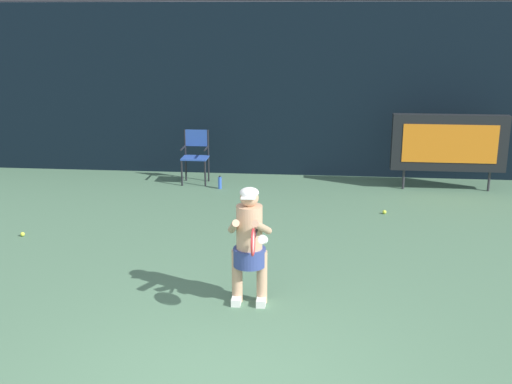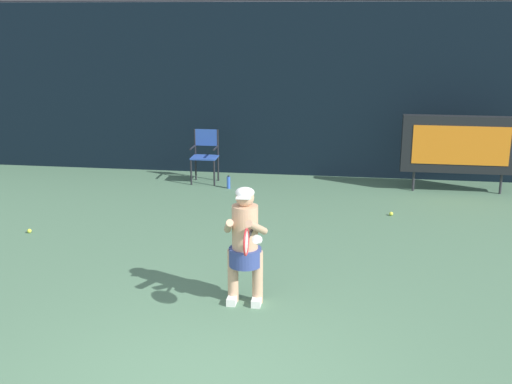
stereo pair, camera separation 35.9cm
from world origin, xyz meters
name	(u,v)px [view 1 (the left image)]	position (x,y,z in m)	size (l,w,h in m)	color
backdrop_screen	(278,90)	(0.00, 8.50, 1.81)	(18.00, 0.12, 3.66)	black
scoreboard	(449,143)	(3.41, 7.52, 0.95)	(2.20, 0.21, 1.50)	black
umpire_chair	(196,153)	(-1.61, 7.59, 0.62)	(0.52, 0.44, 1.08)	black
water_bottle	(220,183)	(-1.05, 7.17, 0.12)	(0.07, 0.07, 0.27)	blue
tennis_player	(249,242)	(0.11, 2.08, 0.78)	(0.54, 0.61, 1.44)	white
tennis_racket	(253,241)	(0.20, 1.59, 0.97)	(0.03, 0.60, 0.31)	black
tennis_ball_loose	(23,234)	(-3.71, 4.08, 0.03)	(0.07, 0.07, 0.07)	#CCDB3D
tennis_ball_spare	(384,212)	(2.06, 5.82, 0.03)	(0.07, 0.07, 0.07)	#CCDB3D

